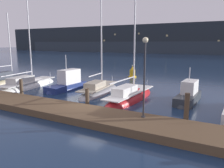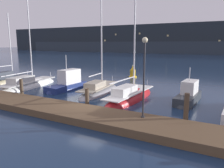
{
  "view_description": "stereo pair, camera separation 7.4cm",
  "coord_description": "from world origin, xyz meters",
  "px_view_note": "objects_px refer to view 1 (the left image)",
  "views": [
    {
      "loc": [
        8.66,
        -12.79,
        4.67
      ],
      "look_at": [
        0.0,
        3.43,
        1.2
      ],
      "focal_mm": 35.0,
      "sensor_mm": 36.0,
      "label": 1
    },
    {
      "loc": [
        8.73,
        -12.76,
        4.67
      ],
      "look_at": [
        0.0,
        3.43,
        1.2
      ],
      "focal_mm": 35.0,
      "sensor_mm": 36.0,
      "label": 2
    }
  ],
  "objects_px": {
    "sailboat_berth_4": "(99,91)",
    "channel_buoy": "(132,73)",
    "sailboat_berth_1": "(9,82)",
    "motorboat_berth_3": "(67,86)",
    "sailboat_berth_5": "(130,99)",
    "dock_lamppost": "(145,66)",
    "sailboat_berth_2": "(28,86)",
    "motorboat_berth_6": "(188,99)"
  },
  "relations": [
    {
      "from": "motorboat_berth_3",
      "to": "channel_buoy",
      "type": "bearing_deg",
      "value": 75.38
    },
    {
      "from": "sailboat_berth_4",
      "to": "channel_buoy",
      "type": "xyz_separation_m",
      "value": [
        -0.9,
        10.26,
        0.46
      ]
    },
    {
      "from": "sailboat_berth_2",
      "to": "motorboat_berth_6",
      "type": "relative_size",
      "value": 2.84
    },
    {
      "from": "motorboat_berth_3",
      "to": "dock_lamppost",
      "type": "height_order",
      "value": "dock_lamppost"
    },
    {
      "from": "motorboat_berth_3",
      "to": "sailboat_berth_1",
      "type": "bearing_deg",
      "value": -175.13
    },
    {
      "from": "motorboat_berth_3",
      "to": "sailboat_berth_4",
      "type": "relative_size",
      "value": 0.51
    },
    {
      "from": "motorboat_berth_6",
      "to": "dock_lamppost",
      "type": "bearing_deg",
      "value": -103.17
    },
    {
      "from": "sailboat_berth_2",
      "to": "sailboat_berth_4",
      "type": "relative_size",
      "value": 1.27
    },
    {
      "from": "sailboat_berth_4",
      "to": "sailboat_berth_5",
      "type": "xyz_separation_m",
      "value": [
        3.72,
        -1.21,
        -0.01
      ]
    },
    {
      "from": "channel_buoy",
      "to": "dock_lamppost",
      "type": "distance_m",
      "value": 17.97
    },
    {
      "from": "motorboat_berth_3",
      "to": "channel_buoy",
      "type": "relative_size",
      "value": 3.08
    },
    {
      "from": "sailboat_berth_1",
      "to": "sailboat_berth_2",
      "type": "bearing_deg",
      "value": -7.73
    },
    {
      "from": "sailboat_berth_1",
      "to": "channel_buoy",
      "type": "xyz_separation_m",
      "value": [
        10.75,
        11.23,
        0.45
      ]
    },
    {
      "from": "sailboat_berth_1",
      "to": "sailboat_berth_5",
      "type": "relative_size",
      "value": 0.69
    },
    {
      "from": "motorboat_berth_3",
      "to": "channel_buoy",
      "type": "height_order",
      "value": "motorboat_berth_3"
    },
    {
      "from": "channel_buoy",
      "to": "motorboat_berth_6",
      "type": "bearing_deg",
      "value": -47.62
    },
    {
      "from": "channel_buoy",
      "to": "sailboat_berth_4",
      "type": "bearing_deg",
      "value": -85.0
    },
    {
      "from": "sailboat_berth_1",
      "to": "dock_lamppost",
      "type": "bearing_deg",
      "value": -14.94
    },
    {
      "from": "sailboat_berth_4",
      "to": "motorboat_berth_6",
      "type": "relative_size",
      "value": 2.23
    },
    {
      "from": "sailboat_berth_1",
      "to": "sailboat_berth_2",
      "type": "relative_size",
      "value": 0.67
    },
    {
      "from": "motorboat_berth_6",
      "to": "sailboat_berth_1",
      "type": "bearing_deg",
      "value": -175.84
    },
    {
      "from": "sailboat_berth_1",
      "to": "motorboat_berth_3",
      "type": "height_order",
      "value": "sailboat_berth_1"
    },
    {
      "from": "sailboat_berth_2",
      "to": "sailboat_berth_4",
      "type": "height_order",
      "value": "sailboat_berth_2"
    },
    {
      "from": "sailboat_berth_4",
      "to": "channel_buoy",
      "type": "distance_m",
      "value": 10.31
    },
    {
      "from": "motorboat_berth_6",
      "to": "dock_lamppost",
      "type": "xyz_separation_m",
      "value": [
        -1.47,
        -6.29,
        3.17
      ]
    },
    {
      "from": "sailboat_berth_1",
      "to": "motorboat_berth_3",
      "type": "relative_size",
      "value": 1.66
    },
    {
      "from": "sailboat_berth_4",
      "to": "dock_lamppost",
      "type": "distance_m",
      "value": 9.39
    },
    {
      "from": "sailboat_berth_2",
      "to": "dock_lamppost",
      "type": "distance_m",
      "value": 15.53
    },
    {
      "from": "motorboat_berth_3",
      "to": "sailboat_berth_2",
      "type": "bearing_deg",
      "value": -164.65
    },
    {
      "from": "sailboat_berth_2",
      "to": "sailboat_berth_1",
      "type": "bearing_deg",
      "value": 172.27
    },
    {
      "from": "sailboat_berth_4",
      "to": "channel_buoy",
      "type": "relative_size",
      "value": 6.04
    },
    {
      "from": "sailboat_berth_5",
      "to": "motorboat_berth_6",
      "type": "height_order",
      "value": "sailboat_berth_5"
    },
    {
      "from": "sailboat_berth_5",
      "to": "motorboat_berth_6",
      "type": "bearing_deg",
      "value": 21.09
    },
    {
      "from": "sailboat_berth_1",
      "to": "motorboat_berth_6",
      "type": "xyz_separation_m",
      "value": [
        19.69,
        1.43,
        0.11
      ]
    },
    {
      "from": "motorboat_berth_3",
      "to": "motorboat_berth_6",
      "type": "distance_m",
      "value": 11.72
    },
    {
      "from": "channel_buoy",
      "to": "dock_lamppost",
      "type": "bearing_deg",
      "value": -65.1
    },
    {
      "from": "motorboat_berth_3",
      "to": "dock_lamppost",
      "type": "xyz_separation_m",
      "value": [
        10.22,
        -5.54,
        3.12
      ]
    },
    {
      "from": "sailboat_berth_5",
      "to": "channel_buoy",
      "type": "distance_m",
      "value": 12.37
    },
    {
      "from": "sailboat_berth_2",
      "to": "sailboat_berth_5",
      "type": "distance_m",
      "value": 11.68
    },
    {
      "from": "sailboat_berth_2",
      "to": "motorboat_berth_3",
      "type": "height_order",
      "value": "sailboat_berth_2"
    },
    {
      "from": "sailboat_berth_4",
      "to": "channel_buoy",
      "type": "bearing_deg",
      "value": 95.0
    },
    {
      "from": "sailboat_berth_5",
      "to": "dock_lamppost",
      "type": "distance_m",
      "value": 6.36
    }
  ]
}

